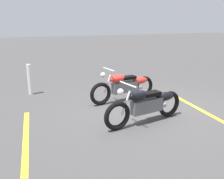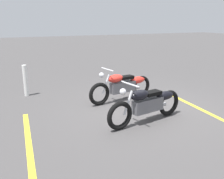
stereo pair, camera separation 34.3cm
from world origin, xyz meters
The scene contains 6 objects.
ground_plane centered at (0.00, 0.00, 0.00)m, with size 60.00×60.00×0.00m, color #474444.
motorcycle_bright_foreground centered at (0.26, -0.88, 0.46)m, with size 2.21×0.73×1.04m.
motorcycle_dark_foreground centered at (0.43, 0.85, 0.46)m, with size 2.21×0.74×1.04m.
bollard_post centered at (2.93, -2.54, 0.50)m, with size 0.14×0.14×1.01m, color white.
parking_stripe_near centered at (-1.36, 0.78, 0.00)m, with size 3.20×0.12×0.01m, color yellow.
parking_stripe_mid centered at (3.21, 0.79, 0.00)m, with size 3.20×0.12×0.01m, color yellow.
Camera 2 is at (3.49, 5.77, 2.43)m, focal length 40.46 mm.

